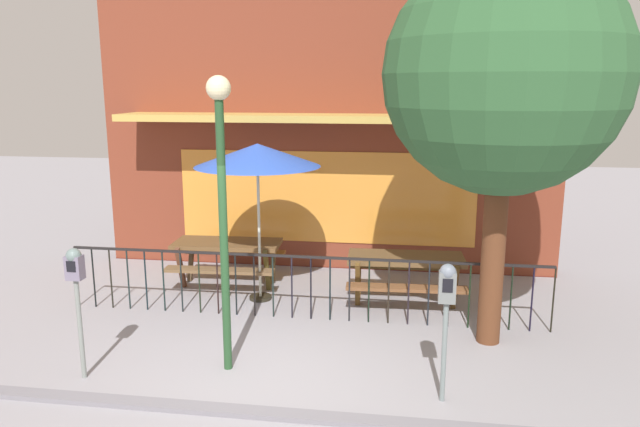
{
  "coord_description": "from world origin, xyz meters",
  "views": [
    {
      "loc": [
        1.48,
        -6.33,
        3.39
      ],
      "look_at": [
        0.22,
        2.28,
        1.51
      ],
      "focal_mm": 33.53,
      "sensor_mm": 36.0,
      "label": 1
    }
  ],
  "objects_px": {
    "parking_meter_near": "(447,297)",
    "street_tree": "(504,76)",
    "parking_meter_far": "(76,279)",
    "picnic_table_right": "(406,266)",
    "patio_umbrella": "(257,156)",
    "street_lamp": "(222,181)",
    "picnic_table_left": "(227,251)"
  },
  "relations": [
    {
      "from": "picnic_table_right",
      "to": "street_tree",
      "type": "relative_size",
      "value": 0.37
    },
    {
      "from": "picnic_table_right",
      "to": "patio_umbrella",
      "type": "xyz_separation_m",
      "value": [
        -2.31,
        -0.15,
        1.71
      ]
    },
    {
      "from": "patio_umbrella",
      "to": "street_tree",
      "type": "height_order",
      "value": "street_tree"
    },
    {
      "from": "parking_meter_near",
      "to": "picnic_table_left",
      "type": "bearing_deg",
      "value": 135.5
    },
    {
      "from": "picnic_table_right",
      "to": "street_lamp",
      "type": "distance_m",
      "value": 3.74
    },
    {
      "from": "picnic_table_right",
      "to": "street_lamp",
      "type": "bearing_deg",
      "value": -129.63
    },
    {
      "from": "street_tree",
      "to": "street_lamp",
      "type": "xyz_separation_m",
      "value": [
        -3.24,
        -1.26,
        -1.18
      ]
    },
    {
      "from": "picnic_table_right",
      "to": "parking_meter_far",
      "type": "height_order",
      "value": "parking_meter_far"
    },
    {
      "from": "picnic_table_left",
      "to": "street_tree",
      "type": "distance_m",
      "value": 5.34
    },
    {
      "from": "picnic_table_right",
      "to": "parking_meter_far",
      "type": "distance_m",
      "value": 4.85
    },
    {
      "from": "parking_meter_near",
      "to": "parking_meter_far",
      "type": "distance_m",
      "value": 4.16
    },
    {
      "from": "picnic_table_left",
      "to": "street_tree",
      "type": "bearing_deg",
      "value": -22.59
    },
    {
      "from": "patio_umbrella",
      "to": "parking_meter_far",
      "type": "xyz_separation_m",
      "value": [
        -1.43,
        -2.89,
        -1.1
      ]
    },
    {
      "from": "picnic_table_left",
      "to": "picnic_table_right",
      "type": "distance_m",
      "value": 3.05
    },
    {
      "from": "parking_meter_near",
      "to": "parking_meter_far",
      "type": "xyz_separation_m",
      "value": [
        -4.16,
        -0.08,
        0.02
      ]
    },
    {
      "from": "picnic_table_right",
      "to": "street_tree",
      "type": "distance_m",
      "value": 3.36
    },
    {
      "from": "parking_meter_near",
      "to": "street_tree",
      "type": "xyz_separation_m",
      "value": [
        0.69,
        1.67,
        2.3
      ]
    },
    {
      "from": "patio_umbrella",
      "to": "street_lamp",
      "type": "height_order",
      "value": "street_lamp"
    },
    {
      "from": "parking_meter_far",
      "to": "picnic_table_right",
      "type": "bearing_deg",
      "value": 39.11
    },
    {
      "from": "picnic_table_right",
      "to": "parking_meter_far",
      "type": "bearing_deg",
      "value": -140.89
    },
    {
      "from": "street_tree",
      "to": "parking_meter_far",
      "type": "bearing_deg",
      "value": -160.26
    },
    {
      "from": "picnic_table_right",
      "to": "patio_umbrella",
      "type": "bearing_deg",
      "value": -176.33
    },
    {
      "from": "parking_meter_far",
      "to": "patio_umbrella",
      "type": "bearing_deg",
      "value": 63.71
    },
    {
      "from": "patio_umbrella",
      "to": "street_tree",
      "type": "distance_m",
      "value": 3.8
    },
    {
      "from": "street_lamp",
      "to": "patio_umbrella",
      "type": "bearing_deg",
      "value": 94.49
    },
    {
      "from": "patio_umbrella",
      "to": "picnic_table_left",
      "type": "bearing_deg",
      "value": 140.92
    },
    {
      "from": "street_lamp",
      "to": "parking_meter_near",
      "type": "bearing_deg",
      "value": -8.94
    },
    {
      "from": "street_tree",
      "to": "picnic_table_right",
      "type": "bearing_deg",
      "value": 131.0
    },
    {
      "from": "picnic_table_right",
      "to": "street_lamp",
      "type": "height_order",
      "value": "street_lamp"
    },
    {
      "from": "picnic_table_left",
      "to": "parking_meter_far",
      "type": "relative_size",
      "value": 1.17
    },
    {
      "from": "parking_meter_near",
      "to": "street_tree",
      "type": "distance_m",
      "value": 2.92
    },
    {
      "from": "parking_meter_far",
      "to": "picnic_table_left",
      "type": "bearing_deg",
      "value": 78.37
    }
  ]
}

